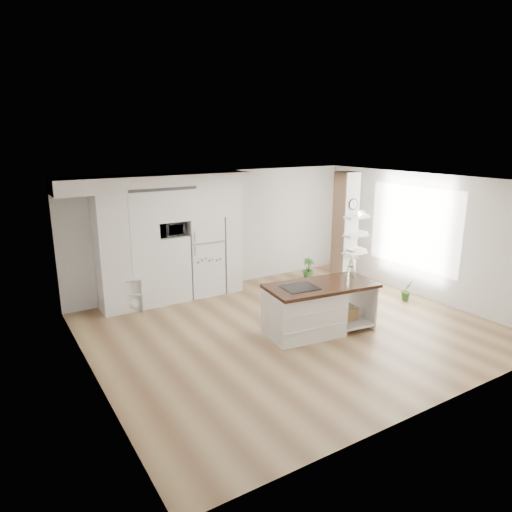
% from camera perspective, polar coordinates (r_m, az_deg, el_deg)
% --- Properties ---
extents(floor, '(7.00, 6.00, 0.01)m').
position_cam_1_polar(floor, '(8.55, 4.55, -9.09)').
color(floor, '#A38758').
rests_on(floor, ground).
extents(room, '(7.04, 6.04, 2.72)m').
position_cam_1_polar(room, '(7.98, 4.82, 3.18)').
color(room, white).
rests_on(room, ground).
extents(cabinet_wall, '(4.00, 0.71, 2.70)m').
position_cam_1_polar(cabinet_wall, '(9.71, -11.69, 2.90)').
color(cabinet_wall, white).
rests_on(cabinet_wall, floor).
extents(refrigerator, '(0.78, 0.69, 1.75)m').
position_cam_1_polar(refrigerator, '(10.20, -6.67, 0.04)').
color(refrigerator, white).
rests_on(refrigerator, floor).
extents(column, '(0.69, 0.90, 2.70)m').
position_cam_1_polar(column, '(10.44, 11.63, 2.86)').
color(column, silver).
rests_on(column, floor).
extents(window, '(0.00, 2.40, 2.40)m').
position_cam_1_polar(window, '(10.65, 19.08, 3.39)').
color(window, white).
rests_on(window, room).
extents(pendant_light, '(0.12, 0.12, 0.10)m').
position_cam_1_polar(pendant_light, '(9.14, 12.96, 6.02)').
color(pendant_light, white).
rests_on(pendant_light, room).
extents(kitchen_island, '(2.08, 1.17, 1.46)m').
position_cam_1_polar(kitchen_island, '(8.25, 6.74, -6.55)').
color(kitchen_island, white).
rests_on(kitchen_island, floor).
extents(bookshelf, '(0.66, 0.51, 0.69)m').
position_cam_1_polar(bookshelf, '(9.63, -15.49, -4.88)').
color(bookshelf, white).
rests_on(bookshelf, floor).
extents(floor_plant_a, '(0.25, 0.20, 0.45)m').
position_cam_1_polar(floor_plant_a, '(10.38, 18.32, -4.12)').
color(floor_plant_a, '#366A2A').
rests_on(floor_plant_a, floor).
extents(floor_plant_b, '(0.35, 0.35, 0.52)m').
position_cam_1_polar(floor_plant_b, '(11.39, 6.56, -1.61)').
color(floor_plant_b, '#366A2A').
rests_on(floor_plant_b, floor).
extents(microwave, '(0.54, 0.37, 0.30)m').
position_cam_1_polar(microwave, '(9.71, -10.65, 3.35)').
color(microwave, '#2D2D2D').
rests_on(microwave, cabinet_wall).
extents(shelf_plant, '(0.27, 0.23, 0.30)m').
position_cam_1_polar(shelf_plant, '(10.69, 12.05, 4.06)').
color(shelf_plant, '#366A2A').
rests_on(shelf_plant, column).
extents(decor_bowl, '(0.22, 0.22, 0.05)m').
position_cam_1_polar(decor_bowl, '(10.30, 12.09, 0.67)').
color(decor_bowl, white).
rests_on(decor_bowl, column).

